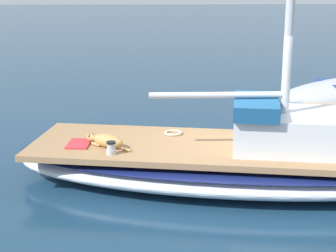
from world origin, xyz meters
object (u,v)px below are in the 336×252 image
deck_winch (111,148)px  deck_towel (79,144)px  sailboat_main (227,164)px  coiled_rope (173,133)px  dog_tan (106,141)px

deck_winch → deck_towel: bearing=-132.8°
sailboat_main → deck_winch: (0.39, -1.92, 0.42)m
coiled_rope → deck_towel: (0.58, -1.62, -0.01)m
deck_winch → coiled_rope: (-1.12, 1.04, -0.08)m
sailboat_main → dog_tan: 2.07m
sailboat_main → dog_tan: (-0.01, -2.03, 0.43)m
deck_winch → dog_tan: bearing=-164.9°
sailboat_main → coiled_rope: 1.19m
deck_towel → sailboat_main: bearing=86.7°
coiled_rope → deck_towel: 1.72m
dog_tan → coiled_rope: (-0.72, 1.15, -0.08)m
dog_tan → coiled_rope: dog_tan is taller
dog_tan → deck_towel: bearing=-106.5°
dog_tan → deck_winch: bearing=15.1°
sailboat_main → deck_winch: deck_winch is taller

